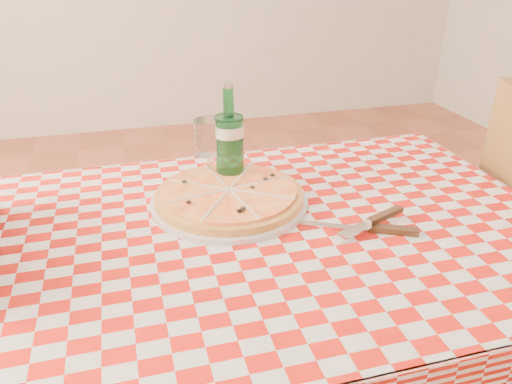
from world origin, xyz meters
TOP-DOWN VIEW (x-y plane):
  - dining_table at (0.00, 0.00)m, footprint 1.20×0.80m
  - tablecloth at (0.00, 0.00)m, footprint 1.30×0.90m
  - pizza_plate at (-0.07, 0.13)m, footprint 0.44×0.44m
  - water_bottle at (-0.04, 0.24)m, footprint 0.10×0.10m
  - wine_glass at (-0.09, 0.26)m, footprint 0.09×0.09m
  - cutlery at (0.20, -0.07)m, footprint 0.27×0.23m

SIDE VIEW (x-z plane):
  - dining_table at x=0.00m, z-range 0.28..1.03m
  - tablecloth at x=0.00m, z-range 0.75..0.76m
  - cutlery at x=0.20m, z-range 0.76..0.79m
  - pizza_plate at x=-0.07m, z-range 0.76..0.81m
  - wine_glass at x=-0.09m, z-range 0.76..0.93m
  - water_bottle at x=-0.04m, z-range 0.76..1.03m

